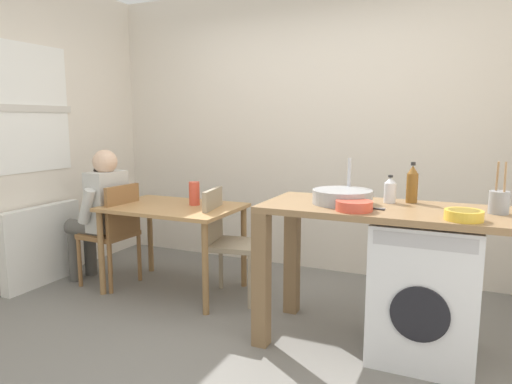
# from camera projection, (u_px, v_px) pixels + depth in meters

# --- Properties ---
(ground_plane) EXTENTS (5.46, 5.46, 0.00)m
(ground_plane) POSITION_uv_depth(u_px,v_px,m) (228.00, 341.00, 3.06)
(ground_plane) COLOR slate
(wall_back) EXTENTS (4.60, 0.10, 2.70)m
(wall_back) POSITION_uv_depth(u_px,v_px,m) (311.00, 131.00, 4.43)
(wall_back) COLOR silver
(wall_back) RESTS_ON ground_plane
(radiator) EXTENTS (0.10, 0.80, 0.70)m
(radiator) POSITION_uv_depth(u_px,v_px,m) (42.00, 245.00, 4.09)
(radiator) COLOR white
(radiator) RESTS_ON ground_plane
(dining_table) EXTENTS (1.10, 0.76, 0.74)m
(dining_table) POSITION_uv_depth(u_px,v_px,m) (173.00, 217.00, 3.88)
(dining_table) COLOR tan
(dining_table) RESTS_ON ground_plane
(chair_person_seat) EXTENTS (0.42, 0.42, 0.90)m
(chair_person_seat) POSITION_uv_depth(u_px,v_px,m) (115.00, 229.00, 4.03)
(chair_person_seat) COLOR olive
(chair_person_seat) RESTS_ON ground_plane
(chair_opposite) EXTENTS (0.46, 0.46, 0.90)m
(chair_opposite) POSITION_uv_depth(u_px,v_px,m) (226.00, 237.00, 3.74)
(chair_opposite) COLOR gray
(chair_opposite) RESTS_ON ground_plane
(seated_person) EXTENTS (0.51, 0.52, 1.20)m
(seated_person) POSITION_uv_depth(u_px,v_px,m) (100.00, 209.00, 4.08)
(seated_person) COLOR #595651
(seated_person) RESTS_ON ground_plane
(kitchen_counter) EXTENTS (1.50, 0.68, 0.92)m
(kitchen_counter) POSITION_uv_depth(u_px,v_px,m) (349.00, 229.00, 2.95)
(kitchen_counter) COLOR olive
(kitchen_counter) RESTS_ON ground_plane
(washing_machine) EXTENTS (0.60, 0.61, 0.86)m
(washing_machine) POSITION_uv_depth(u_px,v_px,m) (424.00, 289.00, 2.81)
(washing_machine) COLOR silver
(washing_machine) RESTS_ON ground_plane
(sink_basin) EXTENTS (0.38, 0.38, 0.09)m
(sink_basin) POSITION_uv_depth(u_px,v_px,m) (342.00, 197.00, 2.94)
(sink_basin) COLOR #9EA0A5
(sink_basin) RESTS_ON kitchen_counter
(tap) EXTENTS (0.02, 0.02, 0.28)m
(tap) POSITION_uv_depth(u_px,v_px,m) (349.00, 179.00, 3.09)
(tap) COLOR #B2B2B7
(tap) RESTS_ON kitchen_counter
(bottle_tall_green) EXTENTS (0.08, 0.08, 0.18)m
(bottle_tall_green) POSITION_uv_depth(u_px,v_px,m) (390.00, 190.00, 2.97)
(bottle_tall_green) COLOR silver
(bottle_tall_green) RESTS_ON kitchen_counter
(bottle_squat_brown) EXTENTS (0.07, 0.07, 0.26)m
(bottle_squat_brown) POSITION_uv_depth(u_px,v_px,m) (412.00, 184.00, 2.97)
(bottle_squat_brown) COLOR brown
(bottle_squat_brown) RESTS_ON kitchen_counter
(mixing_bowl) EXTENTS (0.22, 0.22, 0.06)m
(mixing_bowl) POSITION_uv_depth(u_px,v_px,m) (354.00, 205.00, 2.72)
(mixing_bowl) COLOR #D84C38
(mixing_bowl) RESTS_ON kitchen_counter
(utensil_crock) EXTENTS (0.11, 0.11, 0.30)m
(utensil_crock) POSITION_uv_depth(u_px,v_px,m) (499.00, 202.00, 2.62)
(utensil_crock) COLOR gray
(utensil_crock) RESTS_ON kitchen_counter
(colander) EXTENTS (0.20, 0.20, 0.06)m
(colander) POSITION_uv_depth(u_px,v_px,m) (464.00, 215.00, 2.46)
(colander) COLOR gold
(colander) RESTS_ON kitchen_counter
(vase) EXTENTS (0.09, 0.09, 0.20)m
(vase) POSITION_uv_depth(u_px,v_px,m) (194.00, 193.00, 3.88)
(vase) COLOR #D84C38
(vase) RESTS_ON dining_table
(scissors) EXTENTS (0.15, 0.06, 0.01)m
(scissors) POSITION_uv_depth(u_px,v_px,m) (373.00, 208.00, 2.77)
(scissors) COLOR #B2B2B7
(scissors) RESTS_ON kitchen_counter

